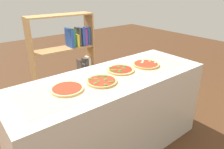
% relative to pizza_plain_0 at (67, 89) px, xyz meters
% --- Properties ---
extents(ground_plane, '(12.00, 12.00, 0.00)m').
position_rel_pizza_plain_0_xyz_m(ground_plane, '(0.48, -0.01, -0.91)').
color(ground_plane, '#4C2D19').
extents(counter, '(2.07, 0.75, 0.90)m').
position_rel_pizza_plain_0_xyz_m(counter, '(0.48, -0.01, -0.46)').
color(counter, beige).
rests_on(counter, ground_plane).
extents(parchment_paper, '(1.79, 0.49, 0.00)m').
position_rel_pizza_plain_0_xyz_m(parchment_paper, '(0.48, -0.01, -0.01)').
color(parchment_paper, tan).
rests_on(parchment_paper, counter).
extents(pizza_plain_0, '(0.28, 0.28, 0.02)m').
position_rel_pizza_plain_0_xyz_m(pizza_plain_0, '(0.00, 0.00, 0.00)').
color(pizza_plain_0, '#E5C17F').
rests_on(pizza_plain_0, parchment_paper).
extents(pizza_spinach_1, '(0.28, 0.28, 0.03)m').
position_rel_pizza_plain_0_xyz_m(pizza_spinach_1, '(0.32, -0.06, 0.00)').
color(pizza_spinach_1, tan).
rests_on(pizza_spinach_1, parchment_paper).
extents(pizza_spinach_2, '(0.29, 0.29, 0.02)m').
position_rel_pizza_plain_0_xyz_m(pizza_spinach_2, '(0.64, 0.05, -0.00)').
color(pizza_spinach_2, tan).
rests_on(pizza_spinach_2, parchment_paper).
extents(pizza_mushroom_3, '(0.29, 0.29, 0.03)m').
position_rel_pizza_plain_0_xyz_m(pizza_mushroom_3, '(0.97, -0.00, 0.00)').
color(pizza_mushroom_3, tan).
rests_on(pizza_mushroom_3, parchment_paper).
extents(bookshelf, '(0.90, 0.29, 1.38)m').
position_rel_pizza_plain_0_xyz_m(bookshelf, '(0.64, 1.14, -0.20)').
color(bookshelf, '#A87A47').
rests_on(bookshelf, ground_plane).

